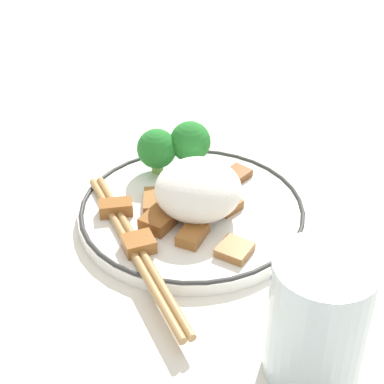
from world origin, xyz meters
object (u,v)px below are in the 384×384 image
at_px(broccoli_back_left, 190,142).
at_px(chopsticks, 135,248).
at_px(plate, 192,212).
at_px(drinking_glass, 318,319).
at_px(broccoli_back_center, 157,149).

xyz_separation_m(broccoli_back_left, chopsticks, (-0.07, -0.14, -0.03)).
relative_size(broccoli_back_left, chopsticks, 0.24).
xyz_separation_m(plate, broccoli_back_left, (0.01, 0.07, 0.04)).
height_order(broccoli_back_left, chopsticks, broccoli_back_left).
distance_m(broccoli_back_left, chopsticks, 0.15).
bearing_deg(chopsticks, drinking_glass, -47.23).
bearing_deg(broccoli_back_left, drinking_glass, -77.14).
relative_size(broccoli_back_left, broccoli_back_center, 1.12).
distance_m(broccoli_back_left, broccoli_back_center, 0.04).
xyz_separation_m(plate, broccoli_back_center, (-0.03, 0.07, 0.03)).
relative_size(broccoli_back_center, drinking_glass, 0.48).
xyz_separation_m(broccoli_back_left, broccoli_back_center, (-0.04, -0.00, -0.01)).
height_order(broccoli_back_left, broccoli_back_center, broccoli_back_left).
bearing_deg(chopsticks, broccoli_back_center, 77.19).
bearing_deg(broccoli_back_center, chopsticks, -102.81).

